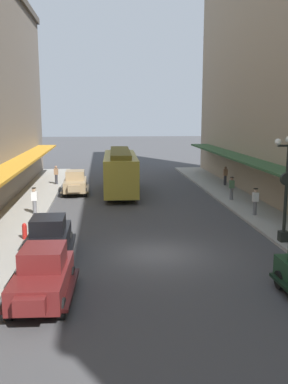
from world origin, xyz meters
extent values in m
plane|color=#424244|center=(0.00, 0.00, 0.00)|extent=(200.00, 200.00, 0.00)
cube|color=black|center=(-4.86, 0.42, 0.74)|extent=(1.71, 3.90, 0.80)
cube|color=black|center=(-4.86, 0.17, 1.49)|extent=(1.44, 1.70, 0.70)
cube|color=#8C9EA8|center=(-4.86, 0.17, 1.49)|extent=(1.37, 1.67, 0.42)
cube|color=black|center=(-4.86, 2.55, 0.79)|extent=(0.94, 0.36, 0.52)
cube|color=black|center=(-5.81, 0.42, 0.42)|extent=(0.25, 3.51, 0.12)
cube|color=black|center=(-3.91, 0.41, 0.42)|extent=(0.25, 3.51, 0.12)
cylinder|color=black|center=(-5.67, 1.78, 0.34)|extent=(0.22, 0.68, 0.68)
cylinder|color=black|center=(-4.05, 1.78, 0.34)|extent=(0.22, 0.68, 0.68)
cylinder|color=black|center=(-5.67, -0.95, 0.34)|extent=(0.22, 0.68, 0.68)
cylinder|color=black|center=(-4.06, -0.95, 0.34)|extent=(0.22, 0.68, 0.68)
cylinder|color=black|center=(4.01, -4.27, 0.34)|extent=(0.22, 0.68, 0.68)
cube|color=#591919|center=(-4.52, -4.42, 0.74)|extent=(1.87, 3.97, 0.80)
cube|color=#591919|center=(-4.51, -4.18, 1.49)|extent=(1.51, 1.76, 0.70)
cube|color=#8C9EA8|center=(-4.51, -4.18, 1.49)|extent=(1.44, 1.73, 0.42)
cube|color=#591919|center=(-4.62, -6.55, 0.79)|extent=(0.95, 0.40, 0.52)
cube|color=black|center=(-3.57, -4.47, 0.42)|extent=(0.40, 3.52, 0.12)
cube|color=black|center=(-5.47, -4.38, 0.42)|extent=(0.40, 3.52, 0.12)
cylinder|color=black|center=(-3.78, -5.82, 0.34)|extent=(0.25, 0.69, 0.68)
cylinder|color=black|center=(-5.39, -5.75, 0.34)|extent=(0.25, 0.69, 0.68)
cylinder|color=black|center=(-3.65, -3.10, 0.34)|extent=(0.25, 0.69, 0.68)
cylinder|color=black|center=(-5.27, -3.03, 0.34)|extent=(0.25, 0.69, 0.68)
cube|color=#997F5B|center=(-4.59, 15.42, 0.74)|extent=(1.77, 3.93, 0.80)
cube|color=#997F5B|center=(-4.59, 15.67, 1.49)|extent=(1.47, 1.72, 0.70)
cube|color=#8C9EA8|center=(-4.59, 15.67, 1.49)|extent=(1.40, 1.69, 0.42)
cube|color=#997F5B|center=(-4.55, 13.29, 0.79)|extent=(0.94, 0.38, 0.52)
cube|color=#4C3F2D|center=(-3.64, 15.44, 0.42)|extent=(0.30, 3.51, 0.12)
cube|color=#4C3F2D|center=(-5.54, 15.41, 0.42)|extent=(0.30, 3.51, 0.12)
cylinder|color=black|center=(-3.76, 14.07, 0.34)|extent=(0.23, 0.68, 0.68)
cylinder|color=black|center=(-5.37, 14.04, 0.34)|extent=(0.23, 0.68, 0.68)
cylinder|color=black|center=(-3.80, 16.80, 0.34)|extent=(0.23, 0.68, 0.68)
cylinder|color=black|center=(-5.42, 16.77, 0.34)|extent=(0.23, 0.68, 0.68)
cube|color=gold|center=(-0.98, 15.27, 1.75)|extent=(2.76, 9.66, 2.70)
cube|color=brown|center=(-0.98, 15.27, 3.28)|extent=(1.73, 8.68, 0.36)
cube|color=#8C9EA8|center=(-0.98, 15.27, 2.22)|extent=(2.76, 8.90, 0.95)
cube|color=black|center=(-1.06, 12.39, 0.20)|extent=(2.03, 1.25, 0.40)
cube|color=black|center=(-0.91, 18.15, 0.20)|extent=(2.03, 1.25, 0.40)
cube|color=black|center=(6.40, 0.94, 0.40)|extent=(0.44, 0.44, 0.50)
cylinder|color=black|center=(6.40, 0.94, 2.75)|extent=(0.16, 0.16, 4.20)
sphere|color=white|center=(5.85, 0.94, 5.03)|extent=(0.32, 0.32, 0.32)
cylinder|color=black|center=(6.40, 0.94, 3.25)|extent=(0.64, 0.18, 0.64)
cylinder|color=silver|center=(6.40, 1.04, 3.25)|extent=(0.56, 0.02, 0.56)
cylinder|color=#B21E19|center=(-6.35, 2.60, 0.50)|extent=(0.24, 0.24, 0.70)
sphere|color=#B21E19|center=(-6.35, 2.60, 0.87)|extent=(0.20, 0.20, 0.20)
cylinder|color=#2D2D33|center=(-6.49, 19.45, 0.57)|extent=(0.24, 0.24, 0.85)
cube|color=#8C6647|center=(-6.49, 19.45, 1.28)|extent=(0.36, 0.22, 0.56)
sphere|color=#9E7051|center=(-6.49, 19.45, 1.68)|extent=(0.22, 0.22, 0.22)
cylinder|color=slate|center=(6.93, 11.21, 0.57)|extent=(0.24, 0.24, 0.85)
cube|color=#4C724C|center=(6.93, 11.21, 1.28)|extent=(0.36, 0.22, 0.56)
sphere|color=#9E7051|center=(6.93, 11.21, 1.68)|extent=(0.22, 0.22, 0.22)
cylinder|color=black|center=(6.93, 11.21, 1.80)|extent=(0.28, 0.28, 0.04)
cylinder|color=#2D2D33|center=(8.27, 17.40, 0.57)|extent=(0.24, 0.24, 0.85)
cube|color=#8C6647|center=(8.27, 17.40, 1.28)|extent=(0.36, 0.22, 0.56)
sphere|color=brown|center=(8.27, 17.40, 1.68)|extent=(0.22, 0.22, 0.22)
cylinder|color=slate|center=(-6.67, 8.06, 0.57)|extent=(0.24, 0.24, 0.85)
cube|color=white|center=(-6.67, 8.06, 1.28)|extent=(0.36, 0.22, 0.56)
sphere|color=tan|center=(-6.67, 8.06, 1.68)|extent=(0.22, 0.22, 0.22)
cylinder|color=black|center=(-6.67, 8.06, 1.80)|extent=(0.28, 0.28, 0.04)
cylinder|color=slate|center=(6.94, 6.42, 0.57)|extent=(0.24, 0.24, 0.85)
cube|color=white|center=(6.94, 6.42, 1.28)|extent=(0.36, 0.22, 0.56)
sphere|color=beige|center=(6.94, 6.42, 1.68)|extent=(0.22, 0.22, 0.22)
cylinder|color=black|center=(6.94, 6.42, 1.80)|extent=(0.28, 0.28, 0.04)
camera|label=1|loc=(-2.43, -18.47, 6.37)|focal=39.83mm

